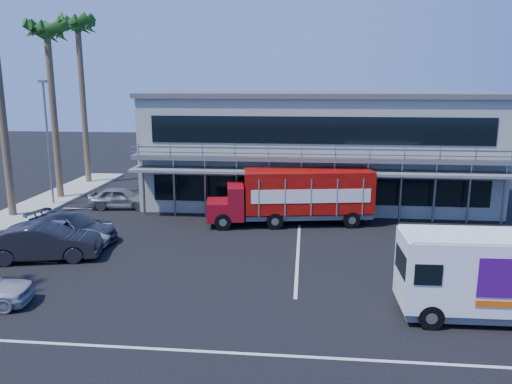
# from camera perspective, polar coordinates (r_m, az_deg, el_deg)

# --- Properties ---
(ground) EXTENTS (120.00, 120.00, 0.00)m
(ground) POSITION_cam_1_polar(r_m,az_deg,el_deg) (21.07, -0.88, -9.68)
(ground) COLOR black
(ground) RESTS_ON ground
(building) EXTENTS (22.40, 12.00, 7.30)m
(building) POSITION_cam_1_polar(r_m,az_deg,el_deg) (34.61, 6.94, 5.21)
(building) COLOR gray
(building) RESTS_ON ground
(palm_e) EXTENTS (2.80, 2.80, 12.25)m
(palm_e) POSITION_cam_1_polar(r_m,az_deg,el_deg) (36.67, -22.72, 15.61)
(palm_e) COLOR brown
(palm_e) RESTS_ON ground
(palm_f) EXTENTS (2.80, 2.80, 13.25)m
(palm_f) POSITION_cam_1_polar(r_m,az_deg,el_deg) (41.84, -19.66, 16.56)
(palm_f) COLOR brown
(palm_f) RESTS_ON ground
(light_pole_far) EXTENTS (0.50, 0.25, 8.09)m
(light_pole_far) POSITION_cam_1_polar(r_m,az_deg,el_deg) (34.74, -22.71, 5.78)
(light_pole_far) COLOR gray
(light_pole_far) RESTS_ON ground
(red_truck) EXTENTS (9.50, 3.61, 3.13)m
(red_truck) POSITION_cam_1_polar(r_m,az_deg,el_deg) (28.30, 4.67, -0.32)
(red_truck) COLOR maroon
(red_truck) RESTS_ON ground
(white_van) EXTENTS (6.17, 2.24, 2.99)m
(white_van) POSITION_cam_1_polar(r_m,az_deg,el_deg) (18.80, 25.41, -8.55)
(white_van) COLOR white
(white_van) RESTS_ON ground
(parked_car_b) EXTENTS (5.26, 2.83, 1.64)m
(parked_car_b) POSITION_cam_1_polar(r_m,az_deg,el_deg) (24.76, -23.04, -5.29)
(parked_car_b) COLOR black
(parked_car_b) RESTS_ON ground
(parked_car_c) EXTENTS (4.95, 2.73, 1.31)m
(parked_car_c) POSITION_cam_1_polar(r_m,az_deg,el_deg) (26.08, -21.43, -4.67)
(parked_car_c) COLOR silver
(parked_car_c) RESTS_ON ground
(parked_car_d) EXTENTS (5.19, 3.19, 1.41)m
(parked_car_d) POSITION_cam_1_polar(r_m,az_deg,el_deg) (27.17, -20.22, -3.80)
(parked_car_d) COLOR #2E323E
(parked_car_d) RESTS_ON ground
(parked_car_e) EXTENTS (4.16, 1.99, 1.37)m
(parked_car_e) POSITION_cam_1_polar(r_m,az_deg,el_deg) (33.21, -15.17, -0.64)
(parked_car_e) COLOR slate
(parked_car_e) RESTS_ON ground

